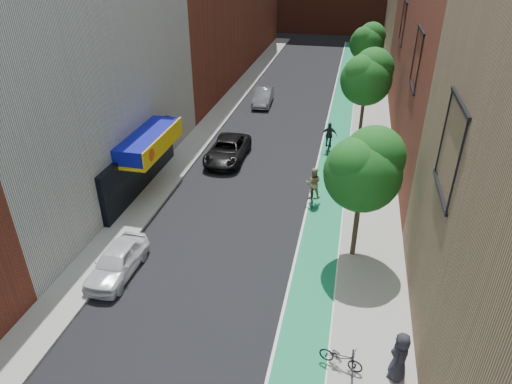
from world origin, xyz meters
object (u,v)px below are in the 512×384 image
Objects in this scene: parked_car_black at (228,150)px; cyclist_lane_near at (313,189)px; pedestrian at (400,356)px; parked_car_white at (117,261)px; cyclist_lane_mid at (329,140)px; cyclist_lane_far at (342,167)px; parked_car_silver at (263,97)px.

cyclist_lane_near is (6.20, -4.51, 0.20)m from parked_car_black.
cyclist_lane_near is 1.12× the size of pedestrian.
parked_car_white is 17.34m from cyclist_lane_mid.
cyclist_lane_far reaches higher than parked_car_white.
cyclist_lane_mid is (6.53, 2.74, 0.17)m from parked_car_black.
cyclist_lane_near reaches higher than pedestrian.
parked_car_silver is 15.21m from cyclist_lane_far.
cyclist_lane_mid reaches higher than parked_car_silver.
cyclist_lane_far is (1.11, -4.09, -0.00)m from cyclist_lane_mid.
parked_car_black is 11.80m from parked_car_silver.
parked_car_white is 0.78× the size of parked_car_black.
parked_car_white is 2.02× the size of cyclist_lane_far.
pedestrian reaches higher than parked_car_silver.
parked_car_black is at bearing 82.88° from parked_car_white.
cyclist_lane_near is (7.80, 8.05, 0.24)m from parked_car_white.
parked_car_white is at bearing 62.21° from cyclist_lane_mid.
parked_car_silver is at bearing -53.99° from cyclist_lane_mid.
parked_car_silver is at bearing 89.90° from parked_car_black.
cyclist_lane_mid is (8.13, 15.31, 0.20)m from parked_car_white.
cyclist_lane_mid is at bearing -60.97° from cyclist_lane_far.
parked_car_silver is at bearing -45.98° from cyclist_lane_far.
cyclist_lane_far is at bearing 105.39° from cyclist_lane_mid.
parked_car_silver is (1.60, 24.36, 0.03)m from parked_car_white.
parked_car_white is at bearing -97.36° from parked_car_black.
cyclist_lane_mid is 1.09× the size of cyclist_lane_far.
parked_car_black is 7.67m from cyclist_lane_near.
parked_car_black is 2.35× the size of cyclist_lane_near.
pedestrian is at bearing 104.09° from cyclist_lane_near.
parked_car_white is 11.21m from cyclist_lane_near.
parked_car_silver is 11.17m from cyclist_lane_mid.
cyclist_lane_mid is (6.53, -9.05, 0.17)m from parked_car_silver.
cyclist_lane_far is 14.59m from pedestrian.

